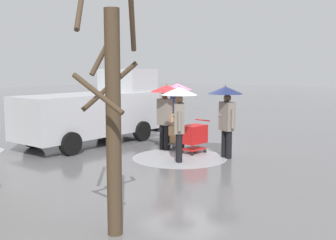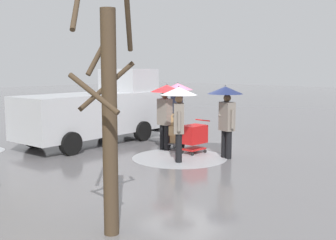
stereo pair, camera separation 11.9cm
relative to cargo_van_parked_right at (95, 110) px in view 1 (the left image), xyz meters
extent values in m
plane|color=slate|center=(-3.23, -1.19, -1.18)|extent=(90.00, 90.00, 0.00)
cylinder|color=#999BA0|center=(-3.78, -0.15, -1.18)|extent=(2.81, 2.81, 0.01)
cube|color=#B7BABF|center=(-0.02, 0.26, -0.12)|extent=(2.27, 5.31, 1.40)
cube|color=#B7BABF|center=(0.10, -1.63, 1.00)|extent=(1.92, 1.51, 0.84)
cube|color=black|center=(0.14, -2.35, 0.20)|extent=(1.66, 0.16, 0.63)
cube|color=#232326|center=(0.14, -2.39, -0.86)|extent=(1.97, 0.28, 0.24)
cylinder|color=black|center=(1.06, -1.29, -0.82)|extent=(0.28, 0.73, 0.72)
cylinder|color=black|center=(-0.90, -1.41, -0.82)|extent=(0.28, 0.73, 0.72)
cylinder|color=black|center=(0.87, 1.93, -0.82)|extent=(0.28, 0.73, 0.72)
cylinder|color=black|center=(-1.09, 1.81, -0.82)|extent=(0.28, 0.73, 0.72)
cube|color=red|center=(-3.67, -0.95, -0.58)|extent=(0.54, 0.78, 0.56)
cube|color=red|center=(-3.67, -0.95, -1.04)|extent=(0.49, 0.70, 0.04)
cylinder|color=red|center=(-3.68, -1.37, -0.18)|extent=(0.58, 0.05, 0.04)
sphere|color=black|center=(-3.87, -0.64, -1.13)|extent=(0.10, 0.10, 0.10)
sphere|color=black|center=(-3.45, -0.65, -1.13)|extent=(0.10, 0.10, 0.10)
sphere|color=black|center=(-3.89, -1.25, -1.13)|extent=(0.10, 0.10, 0.10)
sphere|color=black|center=(-3.47, -1.26, -1.13)|extent=(0.10, 0.10, 0.10)
cube|color=#515156|center=(-2.79, -1.01, -0.96)|extent=(0.70, 0.75, 0.03)
cylinder|color=#515156|center=(-2.85, -1.38, -0.41)|extent=(0.04, 0.04, 1.10)
cylinder|color=#515156|center=(-2.46, -1.18, -0.41)|extent=(0.04, 0.04, 1.10)
cylinder|color=black|center=(-2.87, -1.39, -1.08)|extent=(0.14, 0.20, 0.20)
cylinder|color=black|center=(-2.44, -1.17, -1.08)|extent=(0.14, 0.20, 0.20)
cube|color=tan|center=(-2.79, -1.01, -0.82)|extent=(0.57, 0.57, 0.26)
cube|color=tan|center=(-2.79, -1.01, -0.54)|extent=(0.62, 0.69, 0.30)
cube|color=#A37F51|center=(-2.79, -1.01, -0.21)|extent=(0.52, 0.57, 0.36)
cylinder|color=black|center=(-2.53, -0.73, -0.77)|extent=(0.18, 0.18, 0.82)
cylinder|color=black|center=(-2.73, -0.73, -0.77)|extent=(0.18, 0.18, 0.82)
cube|color=slate|center=(-2.63, -0.73, 0.06)|extent=(0.45, 0.29, 0.84)
sphere|color=#8C6647|center=(-2.63, -0.73, 0.60)|extent=(0.22, 0.22, 0.22)
cylinder|color=slate|center=(-2.37, -0.74, 0.01)|extent=(0.10, 0.10, 0.55)
cylinder|color=slate|center=(-2.81, -0.75, 0.28)|extent=(0.11, 0.30, 0.50)
cylinder|color=#333338|center=(-2.73, -0.73, 0.44)|extent=(0.02, 0.02, 0.86)
cone|color=red|center=(-2.73, -0.73, 0.82)|extent=(1.04, 1.04, 0.22)
sphere|color=#333338|center=(-2.73, -0.73, 0.95)|extent=(0.04, 0.04, 0.04)
cylinder|color=black|center=(-4.91, -1.04, -0.77)|extent=(0.18, 0.18, 0.82)
cylinder|color=black|center=(-4.72, -1.10, -0.77)|extent=(0.18, 0.18, 0.82)
cube|color=slate|center=(-4.81, -1.07, 0.06)|extent=(0.50, 0.40, 0.84)
sphere|color=brown|center=(-4.81, -1.07, 0.60)|extent=(0.22, 0.22, 0.22)
cylinder|color=slate|center=(-5.06, -0.99, 0.01)|extent=(0.10, 0.10, 0.55)
cylinder|color=slate|center=(-4.63, -1.10, 0.28)|extent=(0.18, 0.32, 0.50)
cylinder|color=#333338|center=(-4.72, -1.10, 0.44)|extent=(0.02, 0.02, 0.86)
cone|color=navy|center=(-4.72, -1.10, 0.82)|extent=(1.04, 1.04, 0.22)
sphere|color=#333338|center=(-4.72, -1.10, 0.95)|extent=(0.04, 0.04, 0.04)
cylinder|color=black|center=(-4.16, 0.32, -0.77)|extent=(0.18, 0.18, 0.82)
cylinder|color=black|center=(-4.02, 0.17, -0.77)|extent=(0.18, 0.18, 0.82)
cube|color=slate|center=(-4.09, 0.24, 0.06)|extent=(0.51, 0.51, 0.84)
sphere|color=#8C6647|center=(-4.09, 0.24, 0.60)|extent=(0.22, 0.22, 0.22)
cylinder|color=slate|center=(-4.27, 0.43, 0.01)|extent=(0.10, 0.10, 0.55)
cylinder|color=slate|center=(-3.95, 0.13, 0.28)|extent=(0.29, 0.28, 0.50)
cylinder|color=#333338|center=(-4.02, 0.17, 0.44)|extent=(0.02, 0.02, 0.86)
cone|color=white|center=(-4.02, 0.17, 0.82)|extent=(1.04, 1.04, 0.22)
sphere|color=#333338|center=(-4.02, 0.17, 0.95)|extent=(0.04, 0.04, 0.04)
cylinder|color=black|center=(-2.00, -1.97, -0.77)|extent=(0.18, 0.18, 0.82)
cylinder|color=black|center=(-2.18, -1.88, -0.77)|extent=(0.18, 0.18, 0.82)
cube|color=#282D47|center=(-2.09, -1.92, 0.06)|extent=(0.52, 0.44, 0.84)
sphere|color=brown|center=(-2.09, -1.92, 0.60)|extent=(0.22, 0.22, 0.22)
cylinder|color=#282D47|center=(-1.85, -2.03, 0.01)|extent=(0.10, 0.10, 0.55)
cylinder|color=#282D47|center=(-2.26, -1.87, 0.28)|extent=(0.22, 0.32, 0.50)
cylinder|color=#333338|center=(-2.18, -1.88, 0.44)|extent=(0.02, 0.02, 0.86)
cone|color=#E0668E|center=(-2.18, -1.88, 0.82)|extent=(1.04, 1.04, 0.22)
sphere|color=#333338|center=(-2.18, -1.88, 0.95)|extent=(0.04, 0.04, 0.04)
cylinder|color=#423323|center=(-6.70, 4.87, 0.60)|extent=(0.24, 0.24, 3.56)
cylinder|color=#423323|center=(-6.93, 4.66, 2.19)|extent=(0.52, 0.55, 0.91)
cylinder|color=#423323|center=(-6.38, 5.18, 2.48)|extent=(0.73, 0.74, 0.99)
cylinder|color=#423323|center=(-6.33, 4.62, 1.18)|extent=(0.59, 0.83, 0.83)
cylinder|color=#423323|center=(-6.48, 4.86, 1.71)|extent=(0.09, 0.52, 0.72)
cylinder|color=#423323|center=(-6.83, 5.26, 1.11)|extent=(0.85, 0.34, 0.60)
camera|label=1|loc=(-11.65, 9.06, 1.49)|focal=44.56mm
camera|label=2|loc=(-11.73, 8.98, 1.49)|focal=44.56mm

